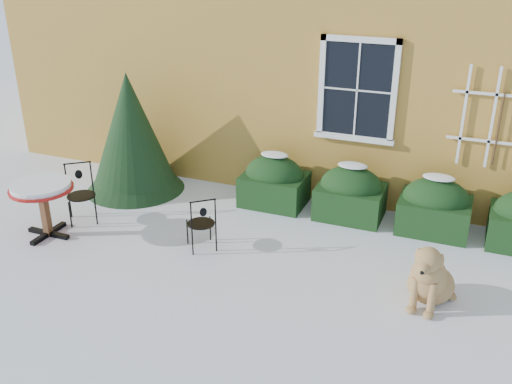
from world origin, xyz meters
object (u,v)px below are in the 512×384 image
at_px(bistro_table, 42,192).
at_px(dog, 429,279).
at_px(patio_chair_near, 202,223).
at_px(evergreen_shrub, 132,144).
at_px(patio_chair_far, 81,193).

height_order(bistro_table, dog, dog).
relative_size(patio_chair_near, dog, 0.85).
xyz_separation_m(evergreen_shrub, patio_chair_far, (-0.09, -1.36, -0.38)).
relative_size(evergreen_shrub, dog, 2.16).
height_order(evergreen_shrub, dog, evergreen_shrub).
distance_m(bistro_table, patio_chair_far, 0.71).
distance_m(patio_chair_near, dog, 3.19).
bearing_deg(bistro_table, dog, 3.29).
bearing_deg(patio_chair_near, patio_chair_far, -43.75).
xyz_separation_m(evergreen_shrub, patio_chair_near, (2.10, -1.48, -0.43)).
distance_m(bistro_table, dog, 5.55).
xyz_separation_m(patio_chair_near, patio_chair_far, (-2.19, 0.12, 0.05)).
relative_size(bistro_table, patio_chair_near, 1.11).
bearing_deg(patio_chair_far, bistro_table, -143.41).
height_order(patio_chair_far, dog, patio_chair_far).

